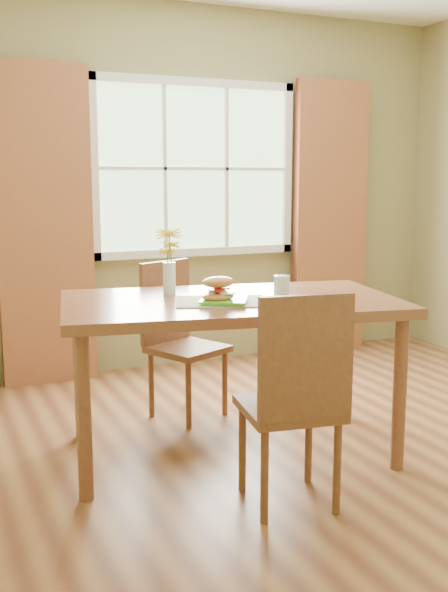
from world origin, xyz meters
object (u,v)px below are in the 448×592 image
at_px(dining_table, 231,315).
at_px(chair_near, 296,393).
at_px(flower_vase, 169,255).
at_px(croissant_sandwich, 218,289).
at_px(chair_far, 178,332).
at_px(water_glass, 282,288).

xyz_separation_m(dining_table, chair_near, (-0.01, -0.70, -0.21)).
distance_m(dining_table, flower_vase, 0.46).
bearing_deg(croissant_sandwich, dining_table, 49.38).
distance_m(chair_far, croissant_sandwich, 0.91).
xyz_separation_m(dining_table, flower_vase, (-0.24, 0.26, 0.29)).
xyz_separation_m(water_glass, flower_vase, (-0.47, 0.38, 0.15)).
relative_size(water_glass, flower_vase, 0.35).
distance_m(chair_near, flower_vase, 1.11).
height_order(chair_near, flower_vase, flower_vase).
xyz_separation_m(chair_near, water_glass, (0.25, 0.59, 0.35)).
distance_m(chair_far, water_glass, 0.93).
bearing_deg(croissant_sandwich, chair_near, -75.60).
height_order(dining_table, croissant_sandwich, croissant_sandwich).
relative_size(chair_far, flower_vase, 2.69).
distance_m(croissant_sandwich, flower_vase, 0.43).
bearing_deg(chair_near, chair_far, 99.86).
distance_m(dining_table, chair_near, 0.73).
bearing_deg(water_glass, chair_near, -112.69).
distance_m(dining_table, water_glass, 0.30).
distance_m(chair_near, chair_far, 1.40).
distance_m(chair_near, water_glass, 0.73).
relative_size(chair_far, croissant_sandwich, 5.41).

